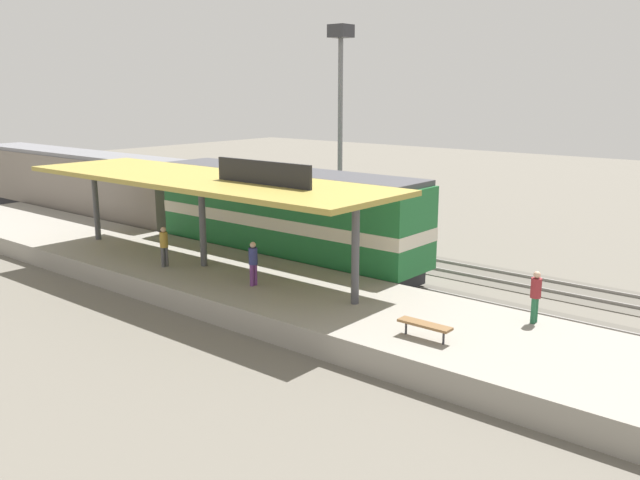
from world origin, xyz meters
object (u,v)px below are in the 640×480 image
Objects in this scene: person_walking at (253,261)px; person_boarding at (164,245)px; platform_bench at (425,325)px; locomotive at (286,217)px; passenger_carriage_single at (78,184)px; light_mast at (340,86)px; person_waiting at (536,294)px.

person_boarding is (-0.43, 4.88, 0.00)m from person_walking.
person_boarding is (0.26, 12.83, 0.51)m from platform_bench.
locomotive is 8.44× the size of person_walking.
locomotive is at bearing -90.00° from passenger_carriage_single.
light_mast is 6.84× the size of person_boarding.
locomotive is at bearing 30.86° from person_walking.
passenger_carriage_single is 31.18m from person_waiting.
light_mast is (7.80, 2.94, 5.99)m from locomotive.
platform_bench is at bearing -94.90° from person_walking.
locomotive reaches higher than platform_bench.
light_mast is at bearing 20.68° from locomotive.
person_walking is at bearing -104.10° from passenger_carriage_single.
person_boarding is (-5.74, 1.70, -0.56)m from locomotive.
platform_bench is 0.12× the size of locomotive.
person_walking is (0.68, 7.95, 0.51)m from platform_bench.
person_walking is at bearing -149.14° from locomotive.
person_boarding is at bearing 94.98° from person_walking.
passenger_carriage_single reaches higher than person_walking.
light_mast is at bearing 25.02° from person_walking.
locomotive is at bearing -159.32° from light_mast.
light_mast is at bearing -62.61° from passenger_carriage_single.
platform_bench is 29.75m from passenger_carriage_single.
person_walking is (-5.32, -3.18, -0.56)m from locomotive.
passenger_carriage_single is 11.70× the size of person_walking.
person_waiting reaches higher than platform_bench.
person_walking is 4.90m from person_boarding.
passenger_carriage_single reaches higher than platform_bench.
locomotive is 10.26m from light_mast.
passenger_carriage_single reaches higher than person_waiting.
person_waiting and person_walking have the same top height.
person_boarding is at bearing 88.85° from platform_bench.
person_boarding is (-13.54, -1.24, -6.54)m from light_mast.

